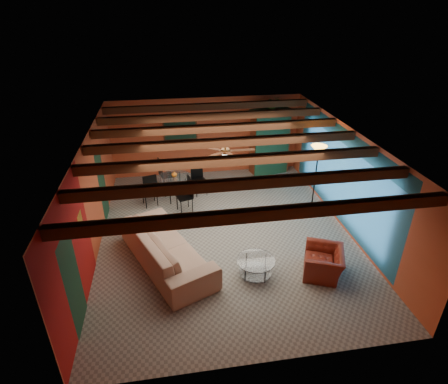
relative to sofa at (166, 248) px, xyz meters
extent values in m
cube|color=gray|center=(1.56, 1.00, -0.44)|extent=(6.50, 8.00, 0.01)
cube|color=silver|center=(1.56, 1.00, 2.26)|extent=(6.50, 8.00, 0.01)
cube|color=#C3502D|center=(1.56, 5.00, 0.91)|extent=(6.50, 0.02, 2.70)
cube|color=maroon|center=(-1.69, 1.00, 0.91)|extent=(0.02, 8.00, 2.70)
cube|color=teal|center=(4.81, 1.00, 0.91)|extent=(0.02, 8.00, 2.70)
imported|color=tan|center=(0.00, 0.00, 0.00)|extent=(2.30, 3.24, 0.88)
imported|color=maroon|center=(3.49, -0.94, -0.13)|extent=(1.14, 1.21, 0.62)
cube|color=brown|center=(3.76, 4.70, 0.67)|extent=(1.38, 0.91, 2.22)
cube|color=black|center=(0.66, 4.96, 1.21)|extent=(1.05, 0.03, 0.65)
imported|color=#26661E|center=(3.76, 4.70, 2.03)|extent=(0.55, 0.51, 0.50)
imported|color=orange|center=(0.34, 3.14, 0.72)|extent=(0.19, 0.19, 0.18)
camera|label=1|loc=(0.23, -7.03, 5.12)|focal=29.25mm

